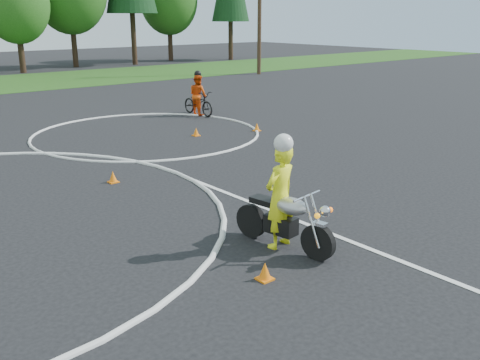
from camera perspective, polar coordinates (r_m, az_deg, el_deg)
course_markings at (r=14.19m, az=-22.86°, el=-0.95°), size 19.05×19.05×0.12m
primary_motorcycle at (r=9.69m, az=4.85°, el=-4.25°), size 0.76×2.17×1.15m
rider_primary_grp at (r=9.62m, az=4.31°, el=-1.43°), size 0.76×0.56×2.13m
rider_second_grp at (r=23.16m, az=-4.47°, el=8.57°), size 0.71×1.98×1.89m
traffic_cones at (r=12.81m, az=-14.06°, el=-1.35°), size 15.42×9.83×0.30m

